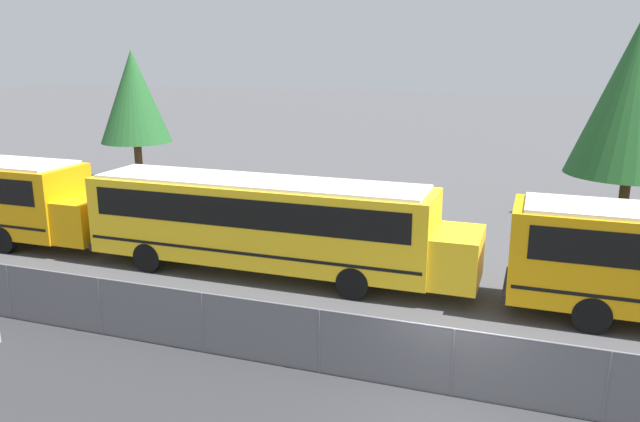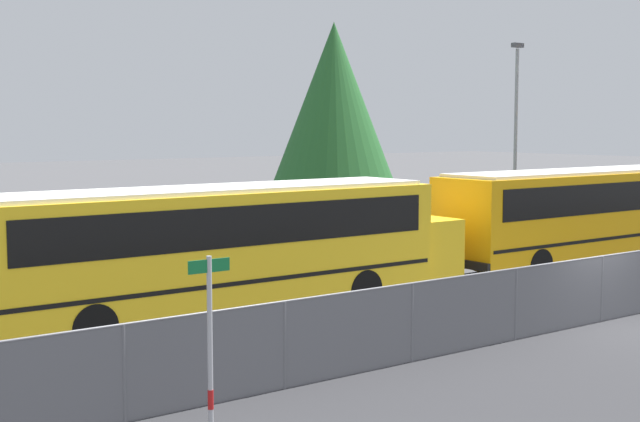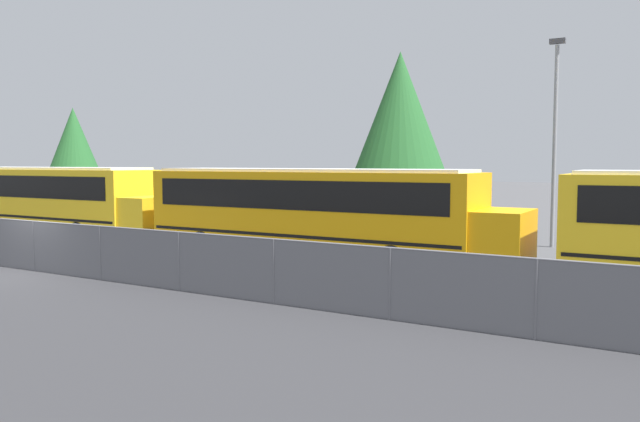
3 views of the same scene
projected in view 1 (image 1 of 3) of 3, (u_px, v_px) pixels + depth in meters
The scene contains 5 objects.
ground_plane at pixel (451, 396), 13.62m from camera, with size 200.00×200.00×0.00m, color #424244.
fence at pixel (453, 362), 13.41m from camera, with size 67.16×0.07×1.60m.
school_bus_1 at pixel (266, 219), 20.57m from camera, with size 13.20×2.57×3.22m.
tree_0 at pixel (134, 97), 35.17m from camera, with size 3.96×3.96×7.36m.
tree_1 at pixel (637, 94), 26.27m from camera, with size 5.31×5.31×8.99m.
Camera 1 is at (1.35, -12.43, 7.32)m, focal length 35.00 mm.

